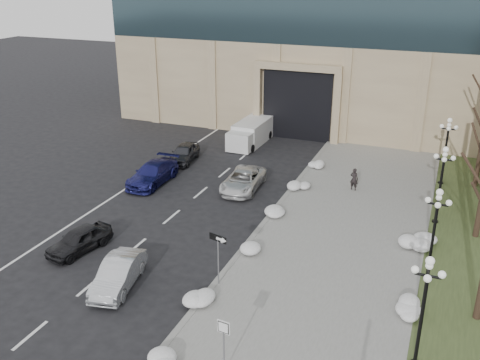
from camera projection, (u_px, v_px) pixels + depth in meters
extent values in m
cube|color=gray|center=(335.00, 246.00, 28.76)|extent=(9.00, 40.00, 0.12)
cube|color=gray|center=(257.00, 232.00, 30.32)|extent=(0.30, 40.00, 0.14)
cube|color=#354221|center=(465.00, 270.00, 26.51)|extent=(4.00, 40.00, 0.10)
cube|color=tan|center=(345.00, 74.00, 53.28)|extent=(40.00, 20.00, 8.00)
cube|color=black|center=(301.00, 102.00, 46.61)|extent=(6.00, 2.50, 6.00)
cube|color=tan|center=(298.00, 67.00, 44.17)|extent=(7.50, 0.60, 0.60)
cube|color=tan|center=(257.00, 102.00, 46.61)|extent=(0.60, 0.60, 6.00)
cube|color=tan|center=(337.00, 110.00, 44.19)|extent=(0.60, 0.60, 6.00)
imported|color=black|center=(79.00, 240.00, 28.22)|extent=(2.26, 3.99, 1.28)
imported|color=#B8BCC1|center=(118.00, 274.00, 25.03)|extent=(2.27, 4.34, 1.36)
imported|color=navy|center=(153.00, 173.00, 36.97)|extent=(2.09, 5.01, 1.45)
imported|color=silver|center=(243.00, 180.00, 35.99)|extent=(2.52, 4.93, 1.33)
imported|color=#323338|center=(184.00, 153.00, 41.15)|extent=(2.20, 4.19, 1.36)
imported|color=black|center=(354.00, 179.00, 35.57)|extent=(0.63, 0.48, 1.53)
cube|color=silver|center=(253.00, 131.00, 45.61)|extent=(2.18, 4.78, 1.90)
cube|color=silver|center=(240.00, 142.00, 43.21)|extent=(2.02, 1.56, 1.52)
cylinder|color=black|center=(230.00, 146.00, 43.91)|extent=(0.25, 0.67, 0.66)
cylinder|color=black|center=(252.00, 149.00, 43.23)|extent=(0.25, 0.67, 0.66)
cylinder|color=black|center=(249.00, 132.00, 47.40)|extent=(0.25, 0.67, 0.66)
cylinder|color=black|center=(269.00, 135.00, 46.71)|extent=(0.25, 0.67, 0.66)
cylinder|color=slate|center=(218.00, 261.00, 24.85)|extent=(0.06, 0.06, 2.63)
cube|color=black|center=(218.00, 238.00, 24.40)|extent=(0.94, 0.28, 0.32)
cube|color=white|center=(220.00, 239.00, 24.30)|extent=(0.44, 0.12, 0.12)
cone|color=white|center=(224.00, 241.00, 24.15)|extent=(0.28, 0.31, 0.26)
cylinder|color=slate|center=(224.00, 349.00, 19.39)|extent=(0.06, 0.06, 2.35)
cube|color=white|center=(224.00, 327.00, 19.03)|extent=(0.52, 0.10, 0.51)
cube|color=black|center=(223.00, 328.00, 19.01)|extent=(0.45, 0.06, 0.45)
cube|color=white|center=(223.00, 328.00, 19.01)|extent=(0.38, 0.05, 0.39)
ellipsoid|color=white|center=(168.00, 358.00, 20.25)|extent=(1.10, 1.60, 0.36)
ellipsoid|color=white|center=(201.00, 300.00, 23.76)|extent=(1.10, 1.60, 0.36)
ellipsoid|color=white|center=(249.00, 251.00, 27.78)|extent=(1.10, 1.60, 0.36)
ellipsoid|color=white|center=(274.00, 211.00, 32.38)|extent=(1.10, 1.60, 0.36)
ellipsoid|color=white|center=(299.00, 186.00, 35.93)|extent=(1.10, 1.60, 0.36)
ellipsoid|color=white|center=(317.00, 166.00, 39.58)|extent=(1.10, 1.60, 0.36)
ellipsoid|color=white|center=(406.00, 308.00, 23.17)|extent=(1.10, 1.60, 0.36)
ellipsoid|color=white|center=(414.00, 243.00, 28.56)|extent=(1.10, 1.60, 0.36)
ellipsoid|color=white|center=(421.00, 243.00, 28.64)|extent=(1.10, 1.60, 0.36)
cylinder|color=black|center=(421.00, 323.00, 19.49)|extent=(0.14, 0.14, 4.00)
cylinder|color=black|center=(428.00, 276.00, 18.74)|extent=(0.10, 0.90, 0.10)
cylinder|color=black|center=(428.00, 276.00, 18.74)|extent=(0.90, 0.10, 0.10)
sphere|color=white|center=(430.00, 261.00, 18.51)|extent=(0.32, 0.32, 0.32)
sphere|color=white|center=(442.00, 275.00, 18.53)|extent=(0.28, 0.28, 0.28)
sphere|color=white|center=(415.00, 270.00, 18.84)|extent=(0.28, 0.28, 0.28)
sphere|color=white|center=(429.00, 266.00, 19.07)|extent=(0.28, 0.28, 0.28)
sphere|color=white|center=(428.00, 279.00, 18.30)|extent=(0.28, 0.28, 0.28)
cylinder|color=black|center=(427.00, 278.00, 25.79)|extent=(0.36, 0.36, 0.20)
cylinder|color=black|center=(432.00, 243.00, 25.08)|extent=(0.14, 0.14, 4.00)
cylinder|color=black|center=(438.00, 204.00, 24.33)|extent=(0.10, 0.90, 0.10)
cylinder|color=black|center=(438.00, 204.00, 24.33)|extent=(0.90, 0.10, 0.10)
sphere|color=white|center=(440.00, 192.00, 24.11)|extent=(0.32, 0.32, 0.32)
sphere|color=white|center=(449.00, 203.00, 24.12)|extent=(0.28, 0.28, 0.28)
sphere|color=white|center=(428.00, 200.00, 24.43)|extent=(0.28, 0.28, 0.28)
sphere|color=white|center=(439.00, 198.00, 24.66)|extent=(0.28, 0.28, 0.28)
sphere|color=white|center=(438.00, 205.00, 23.89)|extent=(0.28, 0.28, 0.28)
cylinder|color=black|center=(435.00, 222.00, 31.38)|extent=(0.36, 0.36, 0.20)
cylinder|color=black|center=(439.00, 192.00, 30.67)|extent=(0.14, 0.14, 4.00)
cylinder|color=black|center=(444.00, 160.00, 29.92)|extent=(0.10, 0.90, 0.10)
cylinder|color=black|center=(444.00, 160.00, 29.92)|extent=(0.90, 0.10, 0.10)
sphere|color=white|center=(446.00, 149.00, 29.70)|extent=(0.32, 0.32, 0.32)
sphere|color=white|center=(453.00, 158.00, 29.71)|extent=(0.28, 0.28, 0.28)
sphere|color=white|center=(436.00, 156.00, 30.02)|extent=(0.28, 0.28, 0.28)
sphere|color=white|center=(445.00, 155.00, 30.25)|extent=(0.28, 0.28, 0.28)
sphere|color=white|center=(444.00, 160.00, 29.48)|extent=(0.28, 0.28, 0.28)
cylinder|color=black|center=(440.00, 183.00, 36.97)|extent=(0.36, 0.36, 0.20)
cylinder|color=black|center=(444.00, 157.00, 36.26)|extent=(0.14, 0.14, 4.00)
cylinder|color=black|center=(449.00, 129.00, 35.51)|extent=(0.10, 0.90, 0.10)
cylinder|color=black|center=(449.00, 129.00, 35.51)|extent=(0.90, 0.10, 0.10)
sphere|color=white|center=(450.00, 120.00, 35.29)|extent=(0.32, 0.32, 0.32)
sphere|color=white|center=(456.00, 128.00, 35.30)|extent=(0.28, 0.28, 0.28)
sphere|color=white|center=(442.00, 126.00, 35.61)|extent=(0.28, 0.28, 0.28)
sphere|color=white|center=(449.00, 125.00, 35.84)|extent=(0.28, 0.28, 0.28)
sphere|color=white|center=(449.00, 129.00, 35.07)|extent=(0.28, 0.28, 0.28)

